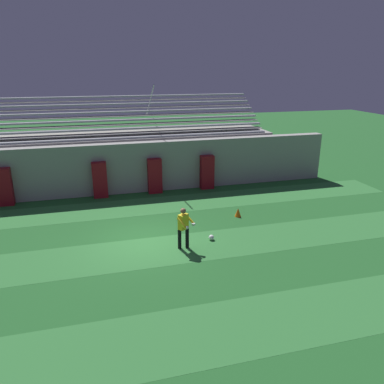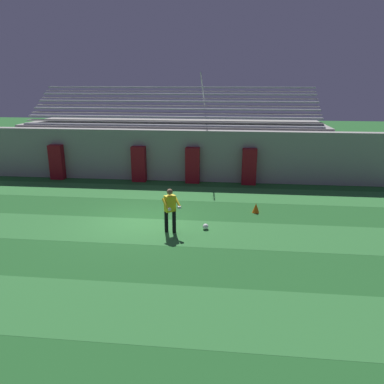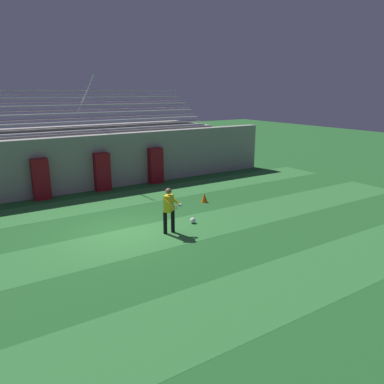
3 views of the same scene
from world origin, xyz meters
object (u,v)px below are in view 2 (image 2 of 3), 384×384
at_px(padding_pillar_far_left, 57,162).
at_px(padding_pillar_far_right, 249,167).
at_px(soccer_ball, 206,227).
at_px(traffic_cone, 256,208).
at_px(padding_pillar_gate_right, 193,165).
at_px(goalkeeper, 170,208).
at_px(padding_pillar_gate_left, 139,164).

height_order(padding_pillar_far_left, padding_pillar_far_right, same).
bearing_deg(padding_pillar_far_left, soccer_ball, -36.63).
bearing_deg(padding_pillar_far_left, traffic_cone, -22.59).
bearing_deg(padding_pillar_far_right, padding_pillar_gate_right, 180.00).
distance_m(goalkeeper, soccer_ball, 1.58).
xyz_separation_m(padding_pillar_gate_left, padding_pillar_far_left, (-4.72, 0.00, 0.00)).
bearing_deg(soccer_ball, traffic_cone, 46.35).
bearing_deg(padding_pillar_gate_left, padding_pillar_far_right, 0.00).
height_order(padding_pillar_far_left, soccer_ball, padding_pillar_far_left).
height_order(padding_pillar_far_left, traffic_cone, padding_pillar_far_left).
bearing_deg(padding_pillar_gate_right, padding_pillar_far_left, 180.00).
relative_size(padding_pillar_gate_left, padding_pillar_gate_right, 1.00).
height_order(padding_pillar_gate_right, soccer_ball, padding_pillar_gate_right).
bearing_deg(traffic_cone, padding_pillar_gate_right, 125.13).
distance_m(padding_pillar_gate_left, soccer_ball, 7.86).
distance_m(padding_pillar_far_right, goalkeeper, 7.69).
relative_size(soccer_ball, traffic_cone, 0.52).
distance_m(padding_pillar_gate_left, padding_pillar_far_left, 4.72).
relative_size(padding_pillar_far_left, traffic_cone, 4.62).
relative_size(padding_pillar_gate_left, padding_pillar_far_left, 1.00).
bearing_deg(padding_pillar_far_right, padding_pillar_far_left, 180.00).
xyz_separation_m(padding_pillar_gate_right, goalkeeper, (-0.07, -7.03, -0.02)).
xyz_separation_m(goalkeeper, soccer_ball, (1.27, 0.42, -0.84)).
relative_size(padding_pillar_gate_right, padding_pillar_far_right, 1.00).
bearing_deg(soccer_ball, padding_pillar_far_right, 74.41).
bearing_deg(padding_pillar_far_right, padding_pillar_gate_left, 180.00).
relative_size(padding_pillar_gate_left, traffic_cone, 4.62).
bearing_deg(padding_pillar_gate_left, traffic_cone, -36.31).
relative_size(padding_pillar_gate_right, goalkeeper, 1.16).
xyz_separation_m(padding_pillar_far_right, soccer_ball, (-1.84, -6.61, -0.86)).
xyz_separation_m(padding_pillar_gate_left, padding_pillar_gate_right, (2.97, 0.00, 0.00)).
relative_size(padding_pillar_far_right, traffic_cone, 4.62).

